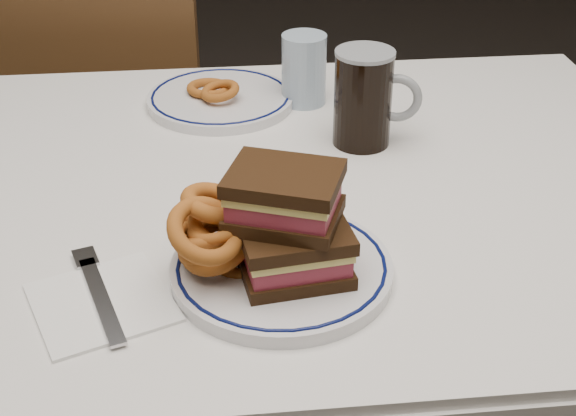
{
  "coord_description": "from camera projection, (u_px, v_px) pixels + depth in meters",
  "views": [
    {
      "loc": [
        -0.04,
        -0.96,
        1.3
      ],
      "look_at": [
        0.04,
        -0.17,
        0.81
      ],
      "focal_mm": 50.0,
      "sensor_mm": 36.0,
      "label": 1
    }
  ],
  "objects": [
    {
      "name": "chair_far",
      "position": [
        122.0,
        126.0,
        1.85
      ],
      "size": [
        0.47,
        0.47,
        0.9
      ],
      "color": "#4F2F19",
      "rests_on": "floor"
    },
    {
      "name": "water_glass",
      "position": [
        304.0,
        69.0,
        1.3
      ],
      "size": [
        0.07,
        0.07,
        0.12
      ],
      "primitive_type": "cylinder",
      "color": "#95ABC0",
      "rests_on": "dining_table"
    },
    {
      "name": "napkin_fork",
      "position": [
        101.0,
        300.0,
        0.87
      ],
      "size": [
        0.18,
        0.2,
        0.01
      ],
      "color": "white",
      "rests_on": "dining_table"
    },
    {
      "name": "dining_table",
      "position": [
        247.0,
        246.0,
        1.16
      ],
      "size": [
        1.27,
        0.87,
        0.75
      ],
      "color": "silver",
      "rests_on": "floor"
    },
    {
      "name": "onion_rings_main",
      "position": [
        215.0,
        235.0,
        0.88
      ],
      "size": [
        0.13,
        0.13,
        0.12
      ],
      "color": "#6F320E",
      "rests_on": "main_plate"
    },
    {
      "name": "ketchup_ramekin",
      "position": [
        249.0,
        213.0,
        0.97
      ],
      "size": [
        0.05,
        0.05,
        0.03
      ],
      "color": "white",
      "rests_on": "main_plate"
    },
    {
      "name": "reuben_sandwich",
      "position": [
        290.0,
        224.0,
        0.87
      ],
      "size": [
        0.15,
        0.13,
        0.12
      ],
      "color": "black",
      "rests_on": "main_plate"
    },
    {
      "name": "far_plate",
      "position": [
        221.0,
        99.0,
        1.32
      ],
      "size": [
        0.24,
        0.24,
        0.02
      ],
      "color": "silver",
      "rests_on": "dining_table"
    },
    {
      "name": "main_plate",
      "position": [
        281.0,
        269.0,
        0.91
      ],
      "size": [
        0.25,
        0.25,
        0.02
      ],
      "color": "silver",
      "rests_on": "dining_table"
    },
    {
      "name": "onion_rings_far",
      "position": [
        214.0,
        89.0,
        1.31
      ],
      "size": [
        0.09,
        0.1,
        0.03
      ],
      "color": "#6F320E",
      "rests_on": "far_plate"
    },
    {
      "name": "beer_mug",
      "position": [
        365.0,
        97.0,
        1.17
      ],
      "size": [
        0.13,
        0.09,
        0.14
      ],
      "color": "black",
      "rests_on": "dining_table"
    }
  ]
}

